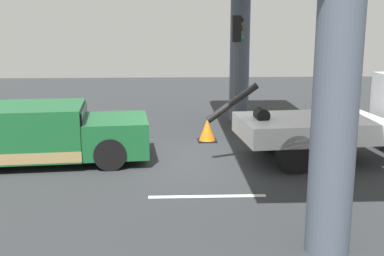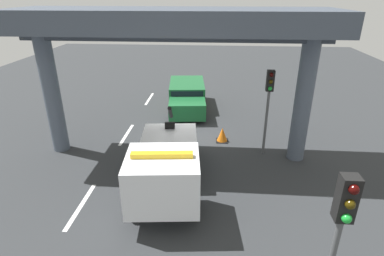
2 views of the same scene
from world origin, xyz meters
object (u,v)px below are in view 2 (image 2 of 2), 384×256
Objects in this scene: tow_truck_white at (166,165)px; towed_van_green at (187,97)px; traffic_light_near at (269,95)px; traffic_cone_orange at (222,135)px; traffic_light_far at (339,229)px.

towed_van_green is at bearing -179.48° from tow_truck_white.
traffic_light_near reaches higher than traffic_cone_orange.
towed_van_green is 7.48× the size of traffic_cone_orange.
tow_truck_white is 5.12m from traffic_cone_orange.
tow_truck_white reaches higher than traffic_cone_orange.
towed_van_green is 5.20m from traffic_cone_orange.
traffic_light_far is (5.08, 4.05, 1.83)m from tow_truck_white.
towed_van_green is 15.09m from traffic_light_far.
traffic_light_far is at bearing 16.08° from towed_van_green.
traffic_cone_orange is at bearing -121.12° from traffic_light_near.
towed_van_green is 1.29× the size of traffic_light_far.
traffic_light_near is 0.95× the size of traffic_light_far.
traffic_light_far reaches higher than tow_truck_white.
traffic_cone_orange is (-1.15, -1.91, -2.55)m from traffic_light_near.
traffic_light_far is 10.20m from traffic_cone_orange.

